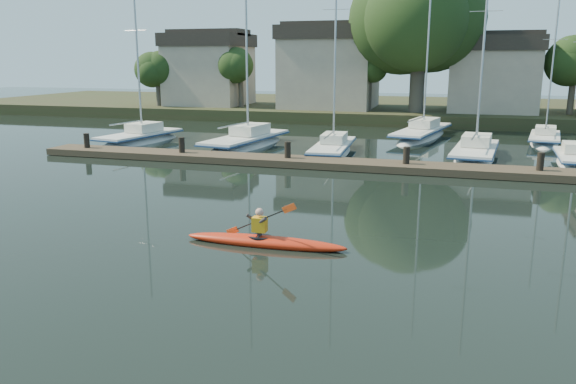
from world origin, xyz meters
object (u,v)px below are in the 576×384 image
(dock, at_px, (345,164))
(sailboat_7, at_px, (544,145))
(sailboat_1, at_px, (246,150))
(sailboat_2, at_px, (333,156))
(sailboat_4, at_px, (575,168))
(sailboat_6, at_px, (422,140))
(kayak, at_px, (264,239))
(sailboat_3, at_px, (474,162))
(sailboat_0, at_px, (141,146))

(dock, height_order, sailboat_7, sailboat_7)
(sailboat_1, height_order, sailboat_2, sailboat_1)
(sailboat_4, bearing_deg, sailboat_7, 97.06)
(sailboat_1, xyz_separation_m, sailboat_6, (10.27, 7.46, 0.02))
(dock, bearing_deg, sailboat_7, 48.40)
(kayak, relative_size, sailboat_3, 0.36)
(dock, distance_m, sailboat_0, 15.38)
(dock, relative_size, sailboat_3, 2.52)
(kayak, height_order, dock, kayak)
(sailboat_0, bearing_deg, sailboat_6, 33.37)
(sailboat_4, relative_size, sailboat_6, 0.64)
(sailboat_2, bearing_deg, sailboat_0, 173.91)
(kayak, height_order, sailboat_2, sailboat_2)
(sailboat_0, relative_size, sailboat_4, 1.15)
(dock, relative_size, sailboat_0, 2.74)
(sailboat_0, bearing_deg, dock, -9.20)
(sailboat_1, bearing_deg, sailboat_3, 6.53)
(kayak, height_order, sailboat_3, sailboat_3)
(sailboat_1, height_order, sailboat_6, sailboat_6)
(sailboat_3, bearing_deg, sailboat_0, -174.26)
(kayak, relative_size, sailboat_6, 0.29)
(sailboat_3, xyz_separation_m, sailboat_6, (-3.30, 7.90, 0.01))
(sailboat_0, bearing_deg, sailboat_1, 11.61)
(sailboat_2, bearing_deg, sailboat_4, -2.52)
(sailboat_2, xyz_separation_m, sailboat_7, (12.41, 7.98, 0.00))
(sailboat_4, xyz_separation_m, sailboat_6, (-8.28, 8.32, -0.02))
(sailboat_6, bearing_deg, sailboat_1, -132.38)
(sailboat_4, distance_m, sailboat_7, 7.90)
(kayak, distance_m, sailboat_2, 16.90)
(sailboat_1, distance_m, sailboat_4, 18.57)
(kayak, height_order, sailboat_4, sailboat_4)
(sailboat_0, distance_m, sailboat_4, 25.86)
(sailboat_0, bearing_deg, sailboat_7, 25.66)
(sailboat_0, xyz_separation_m, sailboat_7, (25.41, 7.27, 0.03))
(dock, height_order, sailboat_3, sailboat_3)
(sailboat_3, height_order, sailboat_7, sailboat_3)
(sailboat_1, bearing_deg, sailboat_2, -1.14)
(sailboat_6, bearing_deg, dock, -91.84)
(kayak, relative_size, sailboat_2, 0.36)
(sailboat_1, distance_m, sailboat_2, 5.78)
(sailboat_4, bearing_deg, dock, -155.07)
(dock, distance_m, sailboat_2, 4.55)
(sailboat_3, height_order, sailboat_6, sailboat_6)
(sailboat_7, bearing_deg, sailboat_3, -112.60)
(sailboat_3, relative_size, sailboat_7, 1.19)
(kayak, xyz_separation_m, sailboat_7, (10.89, 24.81, -0.36))
(sailboat_7, bearing_deg, kayak, -104.99)
(sailboat_1, relative_size, sailboat_2, 1.13)
(sailboat_0, distance_m, sailboat_1, 7.31)
(dock, relative_size, sailboat_4, 3.15)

